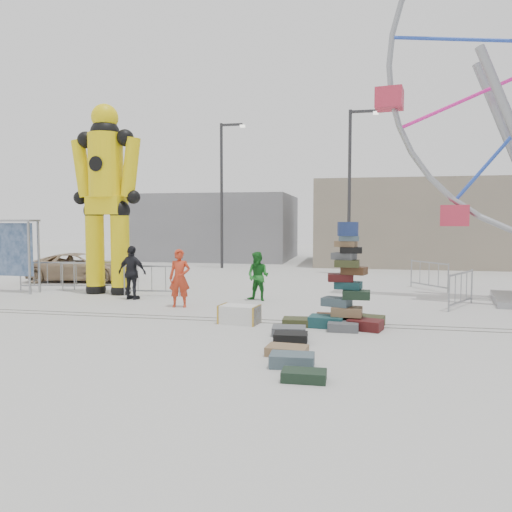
% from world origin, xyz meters
% --- Properties ---
extents(ground, '(90.00, 90.00, 0.00)m').
position_xyz_m(ground, '(0.00, 0.00, 0.00)').
color(ground, '#9E9E99').
rests_on(ground, ground).
extents(track_line_near, '(40.00, 0.04, 0.01)m').
position_xyz_m(track_line_near, '(0.00, 0.60, 0.00)').
color(track_line_near, '#47443F').
rests_on(track_line_near, ground).
extents(track_line_far, '(40.00, 0.04, 0.01)m').
position_xyz_m(track_line_far, '(0.00, 1.00, 0.00)').
color(track_line_far, '#47443F').
rests_on(track_line_far, ground).
extents(building_right, '(12.00, 8.00, 5.00)m').
position_xyz_m(building_right, '(7.00, 20.00, 2.50)').
color(building_right, gray).
rests_on(building_right, ground).
extents(building_left, '(10.00, 8.00, 4.40)m').
position_xyz_m(building_left, '(-6.00, 22.00, 2.20)').
color(building_left, gray).
rests_on(building_left, ground).
extents(lamp_post_right, '(1.41, 0.25, 8.00)m').
position_xyz_m(lamp_post_right, '(3.09, 13.00, 4.48)').
color(lamp_post_right, '#2D2D30').
rests_on(lamp_post_right, ground).
extents(lamp_post_left, '(1.41, 0.25, 8.00)m').
position_xyz_m(lamp_post_left, '(-3.91, 15.00, 4.48)').
color(lamp_post_left, '#2D2D30').
rests_on(lamp_post_left, ground).
extents(suitcase_tower, '(1.91, 1.61, 2.61)m').
position_xyz_m(suitcase_tower, '(3.13, 0.55, 0.73)').
color(suitcase_tower, '#18454A').
rests_on(suitcase_tower, ground).
extents(crash_test_dummy, '(2.78, 1.22, 6.98)m').
position_xyz_m(crash_test_dummy, '(-5.44, 4.61, 3.68)').
color(crash_test_dummy, black).
rests_on(crash_test_dummy, ground).
extents(steamer_trunk, '(1.07, 0.72, 0.47)m').
position_xyz_m(steamer_trunk, '(0.41, 0.42, 0.23)').
color(steamer_trunk, silver).
rests_on(steamer_trunk, ground).
extents(row_case_0, '(0.76, 0.58, 0.19)m').
position_xyz_m(row_case_0, '(1.91, 0.44, 0.10)').
color(row_case_0, '#363B1D').
rests_on(row_case_0, ground).
extents(row_case_1, '(0.81, 0.60, 0.20)m').
position_xyz_m(row_case_1, '(1.83, -0.64, 0.10)').
color(row_case_1, '#56595D').
rests_on(row_case_1, ground).
extents(row_case_2, '(0.75, 0.56, 0.22)m').
position_xyz_m(row_case_2, '(1.97, -1.36, 0.11)').
color(row_case_2, black).
rests_on(row_case_2, ground).
extents(row_case_3, '(0.84, 0.60, 0.18)m').
position_xyz_m(row_case_3, '(2.02, -2.36, 0.09)').
color(row_case_3, olive).
rests_on(row_case_3, ground).
extents(row_case_4, '(0.82, 0.53, 0.24)m').
position_xyz_m(row_case_4, '(2.22, -3.13, 0.12)').
color(row_case_4, '#455962').
rests_on(row_case_4, ground).
extents(row_case_5, '(0.73, 0.44, 0.18)m').
position_xyz_m(row_case_5, '(2.51, -3.89, 0.09)').
color(row_case_5, black).
rests_on(row_case_5, ground).
extents(barricade_dummy_a, '(1.95, 0.64, 1.10)m').
position_xyz_m(barricade_dummy_a, '(-8.21, 5.09, 0.55)').
color(barricade_dummy_a, gray).
rests_on(barricade_dummy_a, ground).
extents(barricade_dummy_b, '(1.92, 0.76, 1.10)m').
position_xyz_m(barricade_dummy_b, '(-6.58, 5.33, 0.55)').
color(barricade_dummy_b, gray).
rests_on(barricade_dummy_b, ground).
extents(barricade_dummy_c, '(2.00, 0.27, 1.10)m').
position_xyz_m(barricade_dummy_c, '(-3.68, 4.42, 0.55)').
color(barricade_dummy_c, gray).
rests_on(barricade_dummy_c, ground).
extents(barricade_wheel_front, '(1.08, 1.79, 1.10)m').
position_xyz_m(barricade_wheel_front, '(6.49, 4.05, 0.55)').
color(barricade_wheel_front, gray).
rests_on(barricade_wheel_front, ground).
extents(barricade_wheel_back, '(1.20, 1.71, 1.10)m').
position_xyz_m(barricade_wheel_back, '(6.10, 8.00, 0.55)').
color(barricade_wheel_back, gray).
rests_on(barricade_wheel_back, ground).
extents(pedestrian_red, '(0.72, 0.55, 1.78)m').
position_xyz_m(pedestrian_red, '(-1.94, 2.46, 0.89)').
color(pedestrian_red, '#BA341A').
rests_on(pedestrian_red, ground).
extents(pedestrian_green, '(0.94, 0.82, 1.62)m').
position_xyz_m(pedestrian_green, '(0.18, 4.14, 0.81)').
color(pedestrian_green, '#1A6A20').
rests_on(pedestrian_green, ground).
extents(pedestrian_black, '(1.12, 0.62, 1.81)m').
position_xyz_m(pedestrian_black, '(-4.01, 3.57, 0.90)').
color(pedestrian_black, black).
rests_on(pedestrian_black, ground).
extents(parked_suv, '(4.69, 2.66, 1.23)m').
position_xyz_m(parked_suv, '(-8.49, 7.88, 0.62)').
color(parked_suv, tan).
rests_on(parked_suv, ground).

